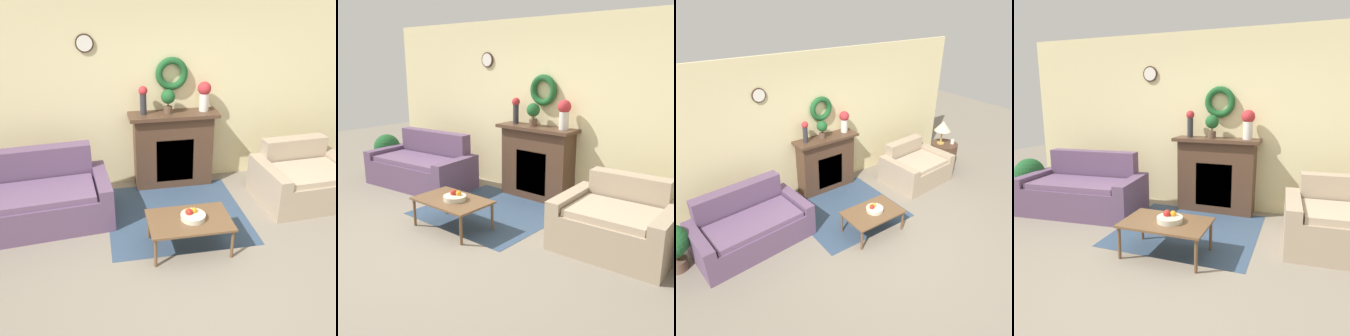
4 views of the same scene
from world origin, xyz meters
TOP-DOWN VIEW (x-y plane):
  - ground_plane at (0.00, 0.00)m, footprint 16.00×16.00m
  - floor_rug at (-0.12, 1.27)m, footprint 1.80×1.72m
  - wall_back at (-0.00, 2.37)m, footprint 6.80×0.16m
  - fireplace at (0.02, 2.17)m, footprint 1.28×0.41m
  - couch_left at (-1.87, 1.45)m, footprint 1.87×1.11m
  - loveseat_right at (1.73, 1.35)m, footprint 1.35×1.04m
  - coffee_table at (-0.12, 0.54)m, footprint 0.95×0.62m
  - fruit_bowl at (-0.08, 0.55)m, footprint 0.29×0.29m
  - vase_on_mantel_left at (-0.41, 2.17)m, footprint 0.13×0.13m
  - vase_on_mantel_right at (0.47, 2.17)m, footprint 0.19×0.19m
  - potted_plant_on_mantel at (-0.06, 2.15)m, footprint 0.20×0.20m
  - potted_plant_floor_by_couch at (-2.98, 1.50)m, footprint 0.48×0.48m

SIDE VIEW (x-z plane):
  - ground_plane at x=0.00m, z-range 0.00..0.00m
  - floor_rug at x=-0.12m, z-range 0.00..0.01m
  - loveseat_right at x=1.73m, z-range -0.10..0.70m
  - couch_left at x=-1.87m, z-range -0.14..0.75m
  - coffee_table at x=-0.12m, z-range 0.16..0.55m
  - fruit_bowl at x=-0.08m, z-range 0.37..0.49m
  - potted_plant_floor_by_couch at x=-2.98m, z-range 0.09..0.83m
  - fireplace at x=0.02m, z-range 0.01..1.13m
  - potted_plant_on_mantel at x=-0.06m, z-range 1.17..1.51m
  - wall_back at x=0.00m, z-range 0.01..2.71m
  - vase_on_mantel_left at x=-0.41m, z-range 1.16..1.56m
  - vase_on_mantel_right at x=0.47m, z-range 1.16..1.59m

